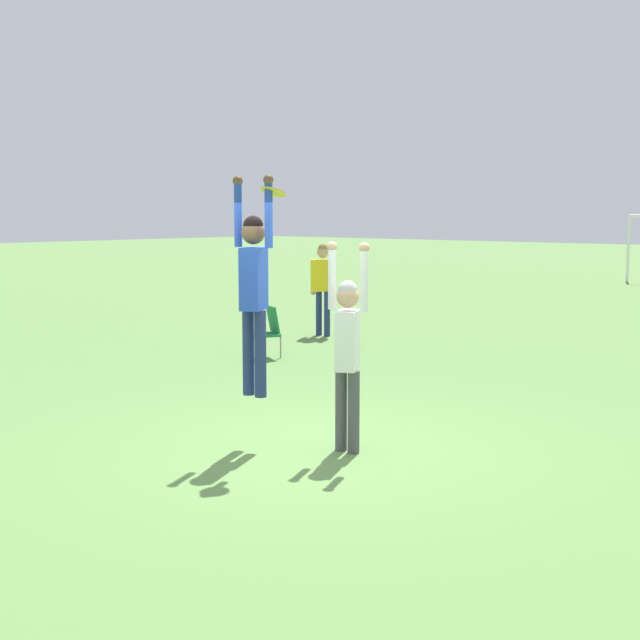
{
  "coord_description": "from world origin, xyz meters",
  "views": [
    {
      "loc": [
        5.92,
        -6.62,
        2.4
      ],
      "look_at": [
        -0.08,
        0.22,
        1.3
      ],
      "focal_mm": 50.0,
      "sensor_mm": 36.0,
      "label": 1
    }
  ],
  "objects": [
    {
      "name": "person_spectator_far",
      "position": [
        -5.45,
        6.43,
        1.1
      ],
      "size": [
        0.63,
        0.46,
        1.81
      ],
      "rotation": [
        0.0,
        0.0,
        0.69
      ],
      "color": "navy",
      "rests_on": "ground_plane"
    },
    {
      "name": "camping_chair_1",
      "position": [
        -4.38,
        3.83,
        0.5
      ],
      "size": [
        0.61,
        0.67,
        0.86
      ],
      "rotation": [
        0.0,
        0.0,
        2.65
      ],
      "color": "gray",
      "rests_on": "ground_plane"
    },
    {
      "name": "person_jumping",
      "position": [
        -0.5,
        -0.32,
        1.73
      ],
      "size": [
        0.54,
        0.44,
        2.24
      ],
      "rotation": [
        0.0,
        0.0,
        2.08
      ],
      "color": "navy",
      "rests_on": "ground_plane"
    },
    {
      "name": "frisbee",
      "position": [
        -0.28,
        -0.25,
        2.6
      ],
      "size": [
        0.25,
        0.24,
        0.1
      ],
      "color": "yellow"
    },
    {
      "name": "ground_plane",
      "position": [
        0.0,
        0.0,
        0.0
      ],
      "size": [
        120.0,
        120.0,
        0.0
      ],
      "primitive_type": "plane",
      "color": "#608C47"
    },
    {
      "name": "person_defending",
      "position": [
        0.35,
        0.16,
        1.12
      ],
      "size": [
        0.51,
        0.41,
        2.11
      ],
      "rotation": [
        0.0,
        0.0,
        -1.06
      ],
      "color": "#4C4C51",
      "rests_on": "ground_plane"
    }
  ]
}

